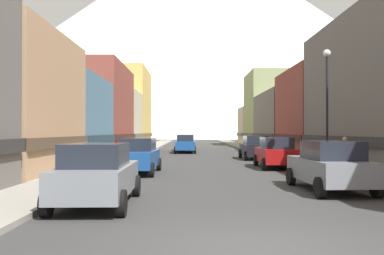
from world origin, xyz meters
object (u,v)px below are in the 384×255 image
car_left_0 (97,174)px  car_driving_0 (185,144)px  car_right_2 (255,147)px  car_driving_1 (186,142)px  potted_plant_0 (345,158)px  car_right_1 (276,152)px  car_right_0 (330,166)px  car_left_1 (137,156)px  streetlamp_right (327,92)px  pedestrian_0 (345,156)px

car_left_0 → car_driving_0: same height
car_right_2 → car_driving_1: same height
potted_plant_0 → car_right_1: bearing=145.8°
car_right_0 → car_driving_1: size_ratio=1.01×
car_left_1 → potted_plant_0: bearing=4.7°
potted_plant_0 → streetlamp_right: (-1.65, -2.12, 3.27)m
car_right_0 → car_driving_0: size_ratio=1.01×
car_driving_0 → potted_plant_0: bearing=-65.8°
car_left_1 → car_right_2: bearing=54.7°
potted_plant_0 → streetlamp_right: streetlamp_right is taller
car_right_0 → car_right_2: same height
car_right_2 → car_driving_0: bearing=120.1°
car_left_1 → car_driving_0: 20.16m
car_right_0 → pedestrian_0: pedestrian_0 is taller
car_left_0 → potted_plant_0: (10.80, 9.99, -0.19)m
car_driving_0 → potted_plant_0: size_ratio=4.48×
car_right_1 → car_driving_0: 17.81m
streetlamp_right → car_right_0: bearing=-107.2°
car_left_1 → car_right_0: same height
car_right_0 → car_right_1: bearing=90.0°
car_right_2 → streetlamp_right: bearing=-82.6°
car_left_0 → car_driving_1: bearing=86.3°
car_right_0 → car_right_2: bearing=90.0°
pedestrian_0 → streetlamp_right: 3.17m
car_left_1 → pedestrian_0: (10.05, -1.08, 0.05)m
car_driving_1 → streetlamp_right: 26.96m
car_right_0 → streetlamp_right: size_ratio=0.76×
car_driving_0 → potted_plant_0: (8.60, -19.15, -0.19)m
potted_plant_0 → car_right_0: bearing=-114.2°
car_right_0 → car_driving_1: same height
car_driving_0 → streetlamp_right: streetlamp_right is taller
car_driving_0 → streetlamp_right: 22.59m
car_left_1 → car_right_1: size_ratio=1.00×
streetlamp_right → car_driving_0: bearing=108.1°
car_left_1 → car_right_1: bearing=22.0°
potted_plant_0 → pedestrian_0: (-0.75, -1.97, 0.23)m
car_left_0 → car_left_1: (0.00, 9.10, 0.00)m
car_left_0 → car_right_1: 14.34m
car_left_0 → car_right_1: (7.60, 12.16, 0.00)m
car_driving_1 → potted_plant_0: bearing=-70.1°
car_left_0 → potted_plant_0: bearing=42.8°
car_right_2 → car_driving_1: 14.93m
pedestrian_0 → car_driving_1: bearing=107.0°
car_right_0 → car_right_1: 9.28m
car_right_2 → pedestrian_0: bearing=-78.3°
pedestrian_0 → car_right_2: bearing=101.7°
pedestrian_0 → car_right_0: bearing=-115.5°
car_right_0 → streetlamp_right: bearing=72.8°
car_driving_1 → streetlamp_right: size_ratio=0.75×
car_left_0 → car_right_0: 8.13m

